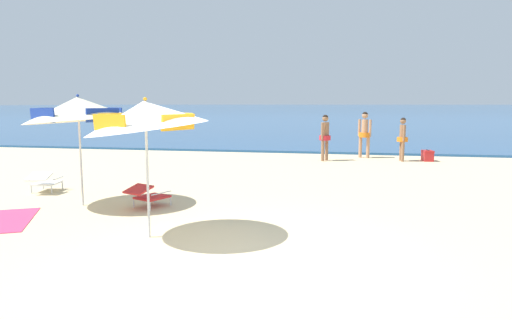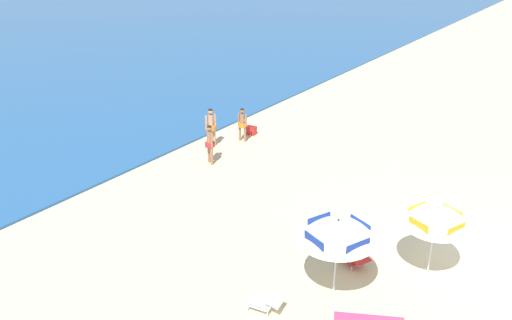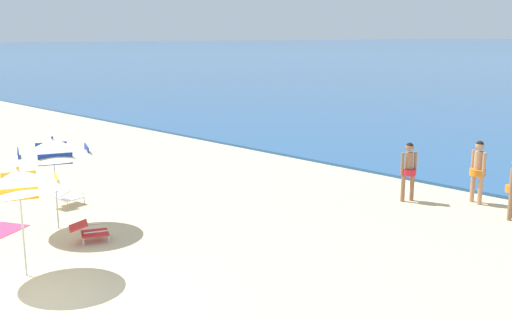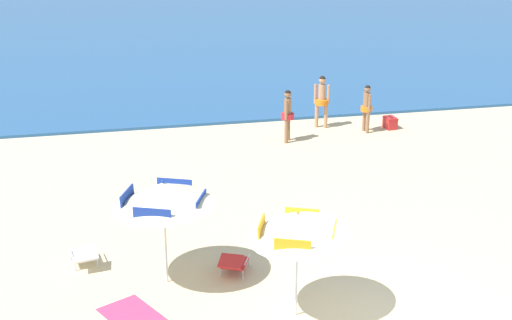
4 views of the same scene
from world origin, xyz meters
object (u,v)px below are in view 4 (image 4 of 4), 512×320
beach_umbrella_striped_main (164,194)px  cooler_box (390,123)px  beach_umbrella_striped_second (298,224)px  person_standing_beside (367,105)px  lounge_chair_beside_umbrella (84,255)px  lounge_chair_under_umbrella (233,262)px  person_wading_in (322,98)px  person_standing_near_shore (288,112)px

beach_umbrella_striped_main → cooler_box: 12.53m
beach_umbrella_striped_second → person_standing_beside: size_ratio=1.45×
lounge_chair_beside_umbrella → cooler_box: bearing=37.6°
lounge_chair_under_umbrella → lounge_chair_beside_umbrella: bearing=161.8°
lounge_chair_beside_umbrella → person_standing_beside: person_standing_beside is taller
lounge_chair_beside_umbrella → person_wading_in: 11.66m
beach_umbrella_striped_main → person_standing_beside: size_ratio=1.53×
beach_umbrella_striped_main → cooler_box: size_ratio=4.69×
person_standing_near_shore → person_wading_in: (1.50, 1.20, 0.05)m
person_wading_in → person_standing_beside: bearing=-30.4°
beach_umbrella_striped_second → cooler_box: 12.60m
beach_umbrella_striped_second → lounge_chair_under_umbrella: bearing=115.2°
person_standing_beside → cooler_box: (0.95, 0.19, -0.73)m
lounge_chair_under_umbrella → person_standing_near_shore: 8.98m
beach_umbrella_striped_main → person_wading_in: (6.26, 9.58, -0.97)m
beach_umbrella_striped_second → person_standing_near_shore: (2.42, 10.21, -0.96)m
beach_umbrella_striped_second → person_wading_in: size_ratio=1.29×
beach_umbrella_striped_second → lounge_chair_beside_umbrella: size_ratio=2.48×
beach_umbrella_striped_second → person_standing_beside: beach_umbrella_striped_second is taller
lounge_chair_beside_umbrella → cooler_box: lounge_chair_beside_umbrella is taller
lounge_chair_under_umbrella → person_wading_in: bearing=63.2°
person_wading_in → cooler_box: person_wading_in is taller
beach_umbrella_striped_main → lounge_chair_under_umbrella: bearing=2.3°
beach_umbrella_striped_second → person_standing_beside: bearing=63.7°
lounge_chair_beside_umbrella → person_standing_near_shore: size_ratio=0.55×
person_standing_beside → beach_umbrella_striped_main: bearing=-130.8°
person_wading_in → beach_umbrella_striped_main: bearing=-123.2°
beach_umbrella_striped_main → person_wading_in: bearing=56.8°
person_wading_in → lounge_chair_under_umbrella: bearing=-116.8°
beach_umbrella_striped_main → lounge_chair_beside_umbrella: bearing=147.4°
person_wading_in → person_standing_near_shore: bearing=-141.4°
person_standing_near_shore → cooler_box: (3.79, 0.61, -0.79)m
beach_umbrella_striped_main → lounge_chair_beside_umbrella: size_ratio=2.63×
lounge_chair_under_umbrella → person_wading_in: person_wading_in is taller
cooler_box → person_standing_near_shore: bearing=-170.8°
person_standing_beside → cooler_box: person_standing_beside is taller
lounge_chair_beside_umbrella → person_standing_beside: (9.30, 7.70, 0.66)m
beach_umbrella_striped_main → beach_umbrella_striped_second: beach_umbrella_striped_main is taller
lounge_chair_under_umbrella → person_standing_beside: size_ratio=0.62×
lounge_chair_beside_umbrella → cooler_box: (10.25, 7.89, -0.08)m
beach_umbrella_striped_second → cooler_box: size_ratio=4.42×
lounge_chair_under_umbrella → beach_umbrella_striped_main: bearing=-177.7°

